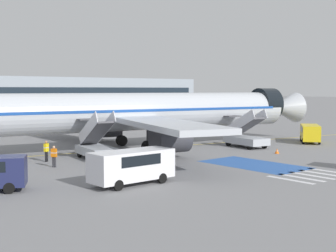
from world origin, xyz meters
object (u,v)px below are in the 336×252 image
at_px(service_van_1, 132,164).
at_px(ground_crew_1, 46,150).
at_px(boarding_stairs_aft, 97,147).
at_px(service_van_2, 310,132).
at_px(boarding_stairs_forward, 246,138).
at_px(ground_crew_0, 54,155).
at_px(airliner, 142,112).
at_px(traffic_cone_0, 277,151).
at_px(terminal_building, 18,96).

distance_m(service_van_1, ground_crew_1, 11.86).
height_order(boarding_stairs_aft, ground_crew_1, boarding_stairs_aft).
distance_m(boarding_stairs_aft, service_van_2, 24.63).
xyz_separation_m(boarding_stairs_aft, ground_crew_1, (-3.88, 1.35, -0.02)).
relative_size(boarding_stairs_forward, ground_crew_0, 3.38).
bearing_deg(service_van_2, boarding_stairs_aft, -139.26).
relative_size(airliner, traffic_cone_0, 90.68).
xyz_separation_m(service_van_1, service_van_2, (28.04, 5.79, -0.09)).
height_order(service_van_2, ground_crew_1, service_van_2).
bearing_deg(boarding_stairs_aft, service_van_2, -1.12).
xyz_separation_m(service_van_2, traffic_cone_0, (-9.80, -2.96, -0.95)).
relative_size(airliner, service_van_2, 8.90).
height_order(boarding_stairs_forward, service_van_2, boarding_stairs_forward).
relative_size(service_van_2, terminal_building, 0.05).
xyz_separation_m(airliner, traffic_cone_0, (7.24, -10.87, -3.38)).
bearing_deg(traffic_cone_0, boarding_stairs_forward, 74.20).
bearing_deg(airliner, boarding_stairs_forward, 65.30).
distance_m(boarding_stairs_aft, ground_crew_0, 4.88).
height_order(service_van_1, ground_crew_0, service_van_1).
xyz_separation_m(traffic_cone_0, terminal_building, (7.47, 77.95, 4.11)).
bearing_deg(airliner, service_van_1, -28.85).
distance_m(ground_crew_1, terminal_building, 73.64).
xyz_separation_m(boarding_stairs_forward, service_van_1, (-19.63, -7.75, 0.29)).
height_order(boarding_stairs_forward, terminal_building, terminal_building).
xyz_separation_m(service_van_1, ground_crew_1, (-0.01, 11.85, -0.29)).
distance_m(airliner, terminal_building, 68.67).
relative_size(service_van_1, traffic_cone_0, 11.74).
distance_m(airliner, service_van_2, 18.94).
distance_m(traffic_cone_0, terminal_building, 78.41).
xyz_separation_m(airliner, boarding_stairs_forward, (8.63, -5.96, -2.63)).
height_order(airliner, ground_crew_0, airliner).
bearing_deg(traffic_cone_0, ground_crew_1, 153.70).
bearing_deg(boarding_stairs_forward, ground_crew_1, 178.10).
relative_size(airliner, terminal_building, 0.42).
height_order(airliner, boarding_stairs_aft, airliner).
distance_m(boarding_stairs_forward, service_van_2, 8.63).
bearing_deg(service_van_2, service_van_1, -116.57).
height_order(service_van_1, terminal_building, terminal_building).
relative_size(boarding_stairs_aft, terminal_building, 0.06).
distance_m(airliner, ground_crew_0, 12.96).
distance_m(boarding_stairs_forward, ground_crew_0, 20.44).
xyz_separation_m(airliner, service_van_2, (17.04, -7.91, -2.43)).
relative_size(ground_crew_0, ground_crew_1, 0.95).
bearing_deg(ground_crew_0, terminal_building, -54.97).
height_order(ground_crew_1, traffic_cone_0, ground_crew_1).
bearing_deg(boarding_stairs_aft, traffic_cone_0, -18.18).
xyz_separation_m(boarding_stairs_aft, service_van_1, (-3.87, -10.50, 0.26)).
height_order(airliner, service_van_2, airliner).
bearing_deg(service_van_2, traffic_cone_0, -111.41).
distance_m(service_van_1, terminal_building, 84.82).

